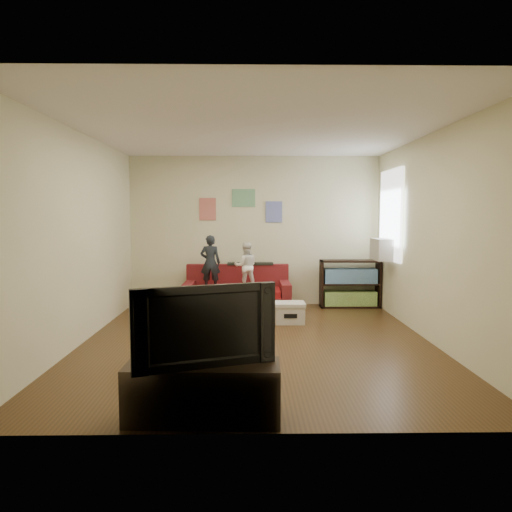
{
  "coord_description": "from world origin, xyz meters",
  "views": [
    {
      "loc": [
        -0.1,
        -5.8,
        1.65
      ],
      "look_at": [
        0.0,
        0.8,
        1.05
      ],
      "focal_mm": 32.0,
      "sensor_mm": 36.0,
      "label": 1
    }
  ],
  "objects_px": {
    "tv_stand": "(203,392)",
    "bookshelf": "(350,286)",
    "television": "(202,324)",
    "child_a": "(210,263)",
    "coffee_table": "(234,302)",
    "child_b": "(246,266)",
    "sofa": "(237,295)",
    "file_box": "(290,312)"
  },
  "relations": [
    {
      "from": "coffee_table",
      "to": "child_b",
      "type": "bearing_deg",
      "value": 79.27
    },
    {
      "from": "sofa",
      "to": "child_a",
      "type": "relative_size",
      "value": 1.95
    },
    {
      "from": "coffee_table",
      "to": "child_a",
      "type": "bearing_deg",
      "value": 115.33
    },
    {
      "from": "sofa",
      "to": "bookshelf",
      "type": "bearing_deg",
      "value": 6.33
    },
    {
      "from": "television",
      "to": "child_a",
      "type": "bearing_deg",
      "value": 75.26
    },
    {
      "from": "child_b",
      "to": "bookshelf",
      "type": "bearing_deg",
      "value": -173.72
    },
    {
      "from": "coffee_table",
      "to": "bookshelf",
      "type": "bearing_deg",
      "value": 32.46
    },
    {
      "from": "sofa",
      "to": "tv_stand",
      "type": "bearing_deg",
      "value": -92.26
    },
    {
      "from": "child_a",
      "to": "child_b",
      "type": "height_order",
      "value": "child_a"
    },
    {
      "from": "tv_stand",
      "to": "child_a",
      "type": "bearing_deg",
      "value": 95.87
    },
    {
      "from": "bookshelf",
      "to": "file_box",
      "type": "xyz_separation_m",
      "value": [
        -1.18,
        -1.19,
        -0.21
      ]
    },
    {
      "from": "sofa",
      "to": "child_a",
      "type": "bearing_deg",
      "value": -160.29
    },
    {
      "from": "bookshelf",
      "to": "television",
      "type": "distance_m",
      "value": 5.0
    },
    {
      "from": "sofa",
      "to": "coffee_table",
      "type": "xyz_separation_m",
      "value": [
        -0.02,
        -1.07,
        0.08
      ]
    },
    {
      "from": "coffee_table",
      "to": "tv_stand",
      "type": "height_order",
      "value": "tv_stand"
    },
    {
      "from": "child_b",
      "to": "coffee_table",
      "type": "distance_m",
      "value": 1.02
    },
    {
      "from": "tv_stand",
      "to": "television",
      "type": "bearing_deg",
      "value": 0.0
    },
    {
      "from": "child_a",
      "to": "bookshelf",
      "type": "height_order",
      "value": "child_a"
    },
    {
      "from": "child_a",
      "to": "tv_stand",
      "type": "relative_size",
      "value": 0.75
    },
    {
      "from": "child_a",
      "to": "television",
      "type": "relative_size",
      "value": 0.82
    },
    {
      "from": "child_b",
      "to": "coffee_table",
      "type": "height_order",
      "value": "child_b"
    },
    {
      "from": "coffee_table",
      "to": "television",
      "type": "distance_m",
      "value": 3.23
    },
    {
      "from": "child_a",
      "to": "child_b",
      "type": "relative_size",
      "value": 1.15
    },
    {
      "from": "child_a",
      "to": "child_b",
      "type": "distance_m",
      "value": 0.6
    },
    {
      "from": "bookshelf",
      "to": "television",
      "type": "height_order",
      "value": "television"
    },
    {
      "from": "tv_stand",
      "to": "television",
      "type": "relative_size",
      "value": 1.09
    },
    {
      "from": "coffee_table",
      "to": "television",
      "type": "height_order",
      "value": "television"
    },
    {
      "from": "tv_stand",
      "to": "television",
      "type": "height_order",
      "value": "television"
    },
    {
      "from": "child_b",
      "to": "television",
      "type": "bearing_deg",
      "value": 80.17
    },
    {
      "from": "file_box",
      "to": "coffee_table",
      "type": "bearing_deg",
      "value": -173.61
    },
    {
      "from": "bookshelf",
      "to": "child_b",
      "type": "bearing_deg",
      "value": -168.31
    },
    {
      "from": "child_a",
      "to": "file_box",
      "type": "xyz_separation_m",
      "value": [
        1.27,
        -0.81,
        -0.68
      ]
    },
    {
      "from": "child_b",
      "to": "child_a",
      "type": "bearing_deg",
      "value": -5.41
    },
    {
      "from": "tv_stand",
      "to": "television",
      "type": "distance_m",
      "value": 0.56
    },
    {
      "from": "sofa",
      "to": "child_b",
      "type": "xyz_separation_m",
      "value": [
        0.15,
        -0.16,
        0.52
      ]
    },
    {
      "from": "tv_stand",
      "to": "sofa",
      "type": "bearing_deg",
      "value": 89.65
    },
    {
      "from": "child_a",
      "to": "child_b",
      "type": "bearing_deg",
      "value": -178.44
    },
    {
      "from": "file_box",
      "to": "bookshelf",
      "type": "bearing_deg",
      "value": 45.26
    },
    {
      "from": "tv_stand",
      "to": "bookshelf",
      "type": "bearing_deg",
      "value": 66.06
    },
    {
      "from": "child_b",
      "to": "tv_stand",
      "type": "bearing_deg",
      "value": 80.17
    },
    {
      "from": "sofa",
      "to": "tv_stand",
      "type": "relative_size",
      "value": 1.47
    },
    {
      "from": "file_box",
      "to": "tv_stand",
      "type": "bearing_deg",
      "value": -106.73
    }
  ]
}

